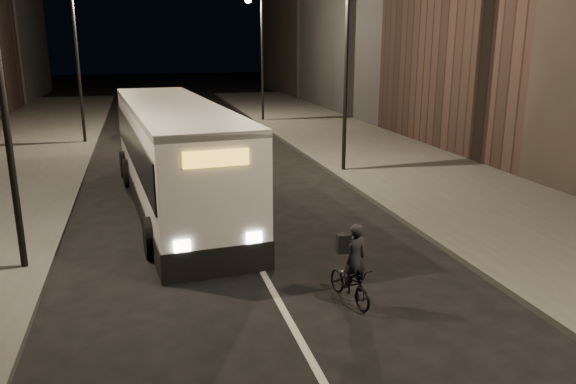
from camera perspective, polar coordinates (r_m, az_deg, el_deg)
ground at (r=11.65m, az=0.09°, el=-12.88°), size 180.00×180.00×0.00m
sidewalk_right at (r=26.95m, az=9.96°, el=3.38°), size 7.00×70.00×0.16m
streetlight_right_mid at (r=23.34m, az=5.34°, el=14.81°), size 1.20×0.44×8.12m
streetlight_right_far at (r=38.77m, az=-3.05°, el=14.97°), size 1.20×0.44×8.12m
streetlight_left_near at (r=14.19m, az=-26.47°, el=13.17°), size 1.20×0.44×8.12m
streetlight_left_far at (r=32.05m, az=-20.26°, el=14.05°), size 1.20×0.44×8.12m
city_bus at (r=19.19m, az=-11.46°, el=4.11°), size 3.88×13.11×3.49m
cyclist_on_bicycle at (r=12.18m, az=6.43°, el=-8.49°), size 0.83×1.66×1.83m
car_near at (r=31.60m, az=-8.45°, el=6.46°), size 2.35×4.80×1.58m
car_mid at (r=35.21m, az=-13.62°, el=6.99°), size 1.96×4.57×1.46m
car_far at (r=40.94m, az=-10.00°, el=8.21°), size 2.45×4.92×1.37m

